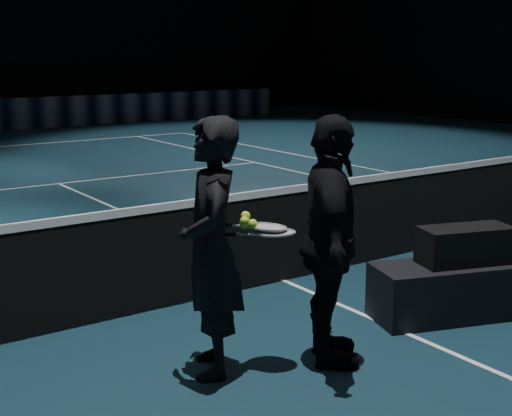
{
  "coord_description": "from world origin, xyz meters",
  "views": [
    {
      "loc": [
        -4.09,
        -5.4,
        2.24
      ],
      "look_at": [
        -1.37,
        -1.5,
        1.19
      ],
      "focal_mm": 50.0,
      "sensor_mm": 36.0,
      "label": 1
    }
  ],
  "objects": [
    {
      "name": "player_a",
      "position": [
        -1.63,
        -1.34,
        0.91
      ],
      "size": [
        0.68,
        0.79,
        1.82
      ],
      "primitive_type": "imported",
      "rotation": [
        0.0,
        0.0,
        -2.03
      ],
      "color": "black",
      "rests_on": "floor"
    },
    {
      "name": "bag_signature",
      "position": [
        0.7,
        -1.8,
        0.63
      ],
      "size": [
        0.35,
        0.12,
        0.1
      ],
      "primitive_type": "cube",
      "rotation": [
        0.0,
        0.0,
        -0.33
      ],
      "color": "white",
      "rests_on": "racket_bag"
    },
    {
      "name": "racket_upper",
      "position": [
        -1.25,
        -1.47,
        1.03
      ],
      "size": [
        0.71,
        0.44,
        0.1
      ],
      "primitive_type": null,
      "rotation": [
        0.0,
        0.1,
        -0.36
      ],
      "color": "black",
      "rests_on": "player_b"
    },
    {
      "name": "racket_bag",
      "position": [
        0.7,
        -1.63,
        0.63
      ],
      "size": [
        0.85,
        0.57,
        0.31
      ],
      "primitive_type": "cube",
      "rotation": [
        0.0,
        0.0,
        -0.33
      ],
      "color": "black",
      "rests_on": "player_bench"
    },
    {
      "name": "court_lines",
      "position": [
        0.0,
        0.0,
        0.0
      ],
      "size": [
        10.98,
        23.78,
        0.01
      ],
      "primitive_type": null,
      "color": "white",
      "rests_on": "floor"
    },
    {
      "name": "player_bench",
      "position": [
        0.7,
        -1.63,
        0.24
      ],
      "size": [
        1.66,
        1.0,
        0.47
      ],
      "primitive_type": "cube",
      "rotation": [
        0.0,
        0.0,
        -0.33
      ],
      "color": "black",
      "rests_on": "floor"
    },
    {
      "name": "floor",
      "position": [
        0.0,
        0.0,
        0.0
      ],
      "size": [
        36.0,
        36.0,
        0.0
      ],
      "primitive_type": "plane",
      "color": "#0D2531",
      "rests_on": "ground"
    },
    {
      "name": "player_b",
      "position": [
        -0.86,
        -1.69,
        0.91
      ],
      "size": [
        0.97,
        1.13,
        1.82
      ],
      "primitive_type": "imported",
      "rotation": [
        0.0,
        0.0,
        0.97
      ],
      "color": "black",
      "rests_on": "floor"
    },
    {
      "name": "net_tape",
      "position": [
        0.0,
        0.0,
        0.92
      ],
      "size": [
        12.8,
        0.03,
        0.07
      ],
      "primitive_type": "cube",
      "color": "white",
      "rests_on": "net_mesh"
    },
    {
      "name": "net_mesh",
      "position": [
        0.0,
        0.0,
        0.45
      ],
      "size": [
        12.8,
        0.02,
        0.86
      ],
      "primitive_type": "cube",
      "color": "black",
      "rests_on": "floor"
    },
    {
      "name": "racket_lower",
      "position": [
        -1.23,
        -1.52,
        1.0
      ],
      "size": [
        0.71,
        0.48,
        0.03
      ],
      "primitive_type": null,
      "rotation": [
        0.0,
        0.0,
        -0.43
      ],
      "color": "black",
      "rests_on": "player_a"
    },
    {
      "name": "tennis_balls",
      "position": [
        -1.4,
        -1.44,
        1.09
      ],
      "size": [
        0.12,
        0.1,
        0.12
      ],
      "primitive_type": null,
      "color": "#BDF233",
      "rests_on": "racket_upper"
    }
  ]
}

